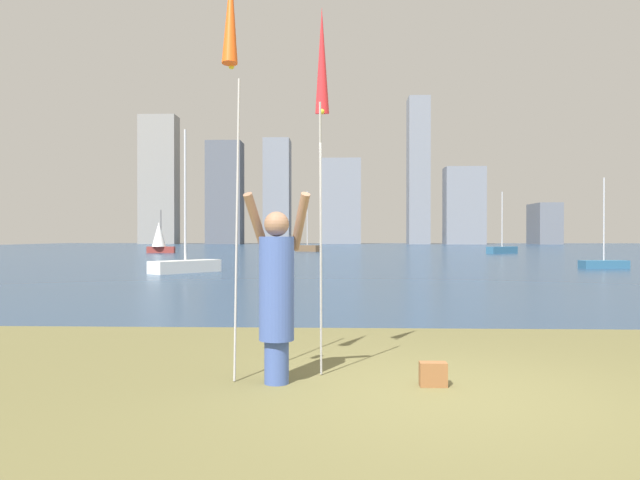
# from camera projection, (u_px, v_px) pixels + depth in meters

# --- Properties ---
(ground) EXTENTS (120.00, 138.00, 0.12)m
(ground) POSITION_uv_depth(u_px,v_px,m) (352.00, 253.00, 56.64)
(ground) COLOR brown
(person) EXTENTS (0.73, 0.54, 1.99)m
(person) POSITION_uv_depth(u_px,v_px,m) (277.00, 289.00, 6.16)
(person) COLOR #3F59A5
(person) RESTS_ON ground
(kite_flag_left) EXTENTS (0.16, 0.64, 4.30)m
(kite_flag_left) POSITION_uv_depth(u_px,v_px,m) (231.00, 28.00, 6.03)
(kite_flag_left) COLOR #B2B2B7
(kite_flag_left) RESTS_ON ground
(kite_flag_right) EXTENTS (0.16, 0.76, 4.10)m
(kite_flag_right) POSITION_uv_depth(u_px,v_px,m) (322.00, 70.00, 6.72)
(kite_flag_right) COLOR #B2B2B7
(kite_flag_right) RESTS_ON ground
(bag) EXTENTS (0.28, 0.15, 0.24)m
(bag) POSITION_uv_depth(u_px,v_px,m) (433.00, 374.00, 6.04)
(bag) COLOR brown
(bag) RESTS_ON ground
(sailboat_0) EXTENTS (2.63, 3.00, 5.95)m
(sailboat_0) POSITION_uv_depth(u_px,v_px,m) (185.00, 264.00, 24.70)
(sailboat_0) COLOR white
(sailboat_0) RESTS_ON ground
(sailboat_3) EXTENTS (2.49, 2.22, 5.92)m
(sailboat_3) POSITION_uv_depth(u_px,v_px,m) (307.00, 247.00, 58.15)
(sailboat_3) COLOR brown
(sailboat_3) RESTS_ON ground
(sailboat_6) EXTENTS (2.49, 1.26, 3.87)m
(sailboat_6) POSITION_uv_depth(u_px,v_px,m) (159.00, 237.00, 53.45)
(sailboat_6) COLOR maroon
(sailboat_6) RESTS_ON ground
(sailboat_7) EXTENTS (3.05, 2.43, 5.41)m
(sailboat_7) POSITION_uv_depth(u_px,v_px,m) (502.00, 249.00, 52.18)
(sailboat_7) COLOR #2D6084
(sailboat_7) RESTS_ON ground
(sailboat_8) EXTENTS (2.25, 1.00, 4.28)m
(sailboat_8) POSITION_uv_depth(u_px,v_px,m) (604.00, 263.00, 28.03)
(sailboat_8) COLOR #2D6084
(sailboat_8) RESTS_ON ground
(skyline_tower_0) EXTENTS (7.09, 4.12, 24.77)m
(skyline_tower_0) POSITION_uv_depth(u_px,v_px,m) (159.00, 180.00, 115.16)
(skyline_tower_0) COLOR gray
(skyline_tower_0) RESTS_ON ground
(skyline_tower_1) EXTENTS (6.48, 5.01, 19.12)m
(skyline_tower_1) POSITION_uv_depth(u_px,v_px,m) (225.00, 193.00, 111.27)
(skyline_tower_1) COLOR #565B66
(skyline_tower_1) RESTS_ON ground
(skyline_tower_2) EXTENTS (4.93, 5.81, 19.95)m
(skyline_tower_2) POSITION_uv_depth(u_px,v_px,m) (277.00, 192.00, 113.76)
(skyline_tower_2) COLOR gray
(skyline_tower_2) RESTS_ON ground
(skyline_tower_3) EXTENTS (7.66, 3.55, 16.33)m
(skyline_tower_3) POSITION_uv_depth(u_px,v_px,m) (341.00, 201.00, 113.92)
(skyline_tower_3) COLOR gray
(skyline_tower_3) RESTS_ON ground
(skyline_tower_4) EXTENTS (3.87, 4.98, 27.08)m
(skyline_tower_4) POSITION_uv_depth(u_px,v_px,m) (418.00, 171.00, 110.21)
(skyline_tower_4) COLOR gray
(skyline_tower_4) RESTS_ON ground
(skyline_tower_5) EXTENTS (7.12, 4.66, 14.02)m
(skyline_tower_5) POSITION_uv_depth(u_px,v_px,m) (464.00, 206.00, 108.39)
(skyline_tower_5) COLOR gray
(skyline_tower_5) RESTS_ON ground
(skyline_tower_6) EXTENTS (4.21, 7.92, 7.53)m
(skyline_tower_6) POSITION_uv_depth(u_px,v_px,m) (544.00, 224.00, 109.97)
(skyline_tower_6) COLOR slate
(skyline_tower_6) RESTS_ON ground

